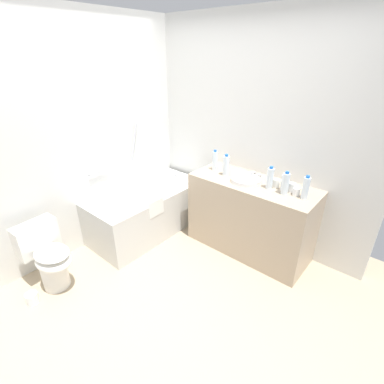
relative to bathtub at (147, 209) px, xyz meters
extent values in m
plane|color=tan|center=(-0.67, -0.93, -0.31)|extent=(3.93, 3.93, 0.00)
cube|color=silver|center=(-0.67, 0.40, 0.97)|extent=(3.33, 0.10, 2.56)
cube|color=silver|center=(0.85, -0.93, 0.97)|extent=(0.10, 2.95, 2.56)
cube|color=silver|center=(0.00, 0.00, -0.02)|extent=(1.50, 0.70, 0.58)
cube|color=white|center=(0.00, 0.00, 0.23)|extent=(1.23, 0.50, 0.09)
cylinder|color=#BABABF|center=(0.58, 0.00, 0.31)|extent=(0.09, 0.03, 0.03)
cylinder|color=#BABABF|center=(0.11, 0.32, 0.71)|extent=(0.19, 0.03, 0.63)
cylinder|color=#BABABF|center=(-0.41, 0.32, 0.57)|extent=(0.27, 0.03, 0.03)
cube|color=white|center=(-0.15, -0.34, 0.22)|extent=(0.22, 0.03, 0.20)
cylinder|color=white|center=(-1.28, -0.06, -0.14)|extent=(0.25, 0.25, 0.35)
ellipsoid|color=white|center=(-1.28, -0.10, 0.04)|extent=(0.33, 0.42, 0.15)
ellipsoid|color=white|center=(-1.28, -0.10, 0.13)|extent=(0.31, 0.40, 0.02)
cube|color=white|center=(-1.30, 0.14, 0.20)|extent=(0.40, 0.20, 0.32)
cylinder|color=#B0B0B5|center=(-1.30, 0.14, 0.36)|extent=(0.03, 0.03, 0.01)
cube|color=tan|center=(0.51, -1.20, 0.13)|extent=(0.57, 1.39, 0.87)
cylinder|color=white|center=(0.47, -1.13, 0.59)|extent=(0.31, 0.31, 0.04)
cylinder|color=#AAAAAF|center=(0.66, -1.13, 0.59)|extent=(0.02, 0.02, 0.05)
cylinder|color=#AAAAAF|center=(0.62, -1.13, 0.62)|extent=(0.08, 0.02, 0.02)
cylinder|color=#AAAAAF|center=(0.66, -1.19, 0.58)|extent=(0.03, 0.03, 0.04)
cylinder|color=#AAAAAF|center=(0.66, -1.07, 0.58)|extent=(0.03, 0.03, 0.04)
cylinder|color=silver|center=(0.48, -1.40, 0.67)|extent=(0.07, 0.07, 0.22)
cylinder|color=blue|center=(0.48, -1.40, 0.79)|extent=(0.04, 0.04, 0.02)
cylinder|color=silver|center=(0.53, -1.53, 0.65)|extent=(0.06, 0.06, 0.17)
cylinder|color=blue|center=(0.53, -1.53, 0.74)|extent=(0.03, 0.03, 0.02)
cylinder|color=silver|center=(0.53, -0.67, 0.68)|extent=(0.06, 0.06, 0.22)
cylinder|color=blue|center=(0.53, -0.67, 0.80)|extent=(0.03, 0.03, 0.02)
cylinder|color=silver|center=(0.48, -0.86, 0.68)|extent=(0.07, 0.07, 0.23)
cylinder|color=blue|center=(0.48, -0.86, 0.80)|extent=(0.04, 0.04, 0.02)
cylinder|color=silver|center=(0.49, -1.76, 0.67)|extent=(0.06, 0.06, 0.22)
cylinder|color=blue|center=(0.49, -1.76, 0.79)|extent=(0.04, 0.04, 0.02)
cylinder|color=silver|center=(0.46, -1.57, 0.67)|extent=(0.07, 0.07, 0.22)
cylinder|color=blue|center=(0.46, -1.57, 0.79)|extent=(0.04, 0.04, 0.02)
cylinder|color=white|center=(0.50, -1.68, 0.60)|extent=(0.07, 0.07, 0.08)
cylinder|color=white|center=(0.56, -1.44, 0.61)|extent=(0.07, 0.07, 0.09)
cylinder|color=white|center=(0.55, -1.61, 0.61)|extent=(0.07, 0.07, 0.10)
cylinder|color=white|center=(-1.55, -0.10, -0.26)|extent=(0.11, 0.11, 0.11)
camera|label=1|loc=(-2.06, -2.52, 1.84)|focal=26.72mm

